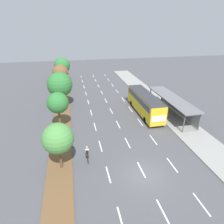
# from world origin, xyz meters

# --- Properties ---
(ground_plane) EXTENTS (140.00, 140.00, 0.00)m
(ground_plane) POSITION_xyz_m (0.00, 0.00, 0.00)
(ground_plane) COLOR #4C4C51
(median_strip) EXTENTS (2.60, 52.00, 0.12)m
(median_strip) POSITION_xyz_m (-8.30, 20.00, 0.06)
(median_strip) COLOR brown
(median_strip) RESTS_ON ground
(sidewalk_right) EXTENTS (4.50, 52.00, 0.15)m
(sidewalk_right) POSITION_xyz_m (9.25, 20.00, 0.07)
(sidewalk_right) COLOR gray
(sidewalk_right) RESTS_ON ground
(lane_divider_left) EXTENTS (0.14, 48.56, 0.01)m
(lane_divider_left) POSITION_xyz_m (-3.50, 18.78, 0.00)
(lane_divider_left) COLOR white
(lane_divider_left) RESTS_ON ground
(lane_divider_center) EXTENTS (0.14, 48.56, 0.01)m
(lane_divider_center) POSITION_xyz_m (0.00, 18.78, 0.00)
(lane_divider_center) COLOR white
(lane_divider_center) RESTS_ON ground
(lane_divider_right) EXTENTS (0.14, 48.56, 0.01)m
(lane_divider_right) POSITION_xyz_m (3.50, 18.78, 0.00)
(lane_divider_right) COLOR white
(lane_divider_right) RESTS_ON ground
(bus_shelter) EXTENTS (2.90, 12.76, 2.86)m
(bus_shelter) POSITION_xyz_m (9.53, 12.59, 1.87)
(bus_shelter) COLOR gray
(bus_shelter) RESTS_ON sidewalk_right
(bus) EXTENTS (2.54, 11.29, 3.37)m
(bus) POSITION_xyz_m (5.25, 14.14, 2.07)
(bus) COLOR yellow
(bus) RESTS_ON ground
(cyclist) EXTENTS (0.46, 1.82, 1.71)m
(cyclist) POSITION_xyz_m (-5.32, 3.59, 0.79)
(cyclist) COLOR black
(cyclist) RESTS_ON ground
(median_tree_nearest) EXTENTS (3.14, 3.14, 5.08)m
(median_tree_nearest) POSITION_xyz_m (-8.11, 2.80, 3.62)
(median_tree_nearest) COLOR brown
(median_tree_nearest) RESTS_ON median_strip
(median_tree_second) EXTENTS (2.94, 2.94, 5.43)m
(median_tree_second) POSITION_xyz_m (-8.41, 11.39, 4.05)
(median_tree_second) COLOR brown
(median_tree_second) RESTS_ON median_strip
(median_tree_third) EXTENTS (4.38, 4.38, 6.22)m
(median_tree_third) POSITION_xyz_m (-8.40, 19.99, 4.15)
(median_tree_third) COLOR brown
(median_tree_third) RESTS_ON median_strip
(median_tree_fourth) EXTENTS (3.41, 3.41, 5.90)m
(median_tree_fourth) POSITION_xyz_m (-8.53, 28.58, 4.30)
(median_tree_fourth) COLOR brown
(median_tree_fourth) RESTS_ON median_strip
(median_tree_fifth) EXTENTS (3.94, 3.94, 6.09)m
(median_tree_fifth) POSITION_xyz_m (-8.35, 37.17, 4.23)
(median_tree_fifth) COLOR brown
(median_tree_fifth) RESTS_ON median_strip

